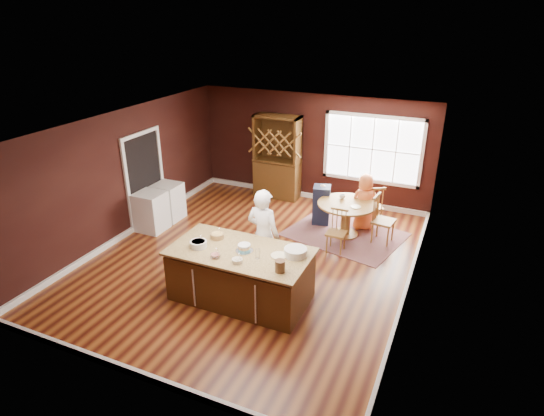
{
  "coord_description": "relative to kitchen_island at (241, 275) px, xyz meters",
  "views": [
    {
      "loc": [
        3.52,
        -7.03,
        4.58
      ],
      "look_at": [
        0.3,
        0.27,
        1.05
      ],
      "focal_mm": 30.0,
      "sensor_mm": 36.0,
      "label": 1
    }
  ],
  "objects": [
    {
      "name": "dryer",
      "position": [
        -3.04,
        2.18,
        -0.01
      ],
      "size": [
        0.59,
        0.57,
        0.86
      ],
      "primitive_type": "cube",
      "color": "silver",
      "rests_on": "ground"
    },
    {
      "name": "baker",
      "position": [
        0.1,
        0.71,
        0.44
      ],
      "size": [
        0.68,
        0.49,
        1.76
      ],
      "primitive_type": "imported",
      "rotation": [
        0.0,
        0.0,
        3.03
      ],
      "color": "white",
      "rests_on": "ground"
    },
    {
      "name": "layer_cake",
      "position": [
        0.07,
        0.01,
        0.54
      ],
      "size": [
        0.29,
        0.29,
        0.12
      ],
      "primitive_type": null,
      "color": "white",
      "rests_on": "kitchen_island"
    },
    {
      "name": "bowl_blue",
      "position": [
        -0.69,
        -0.17,
        0.54
      ],
      "size": [
        0.28,
        0.28,
        0.11
      ],
      "primitive_type": "cylinder",
      "color": "white",
      "rests_on": "kitchen_island"
    },
    {
      "name": "toy_figurine",
      "position": [
        0.77,
        -0.2,
        0.52
      ],
      "size": [
        0.05,
        0.05,
        0.08
      ],
      "primitive_type": null,
      "color": "yellow",
      "rests_on": "kitchen_island"
    },
    {
      "name": "high_chair",
      "position": [
        0.31,
        3.38,
        0.03
      ],
      "size": [
        0.46,
        0.46,
        0.94
      ],
      "primitive_type": null,
      "rotation": [
        0.0,
        0.0,
        0.25
      ],
      "color": "#171B36",
      "rests_on": "ground"
    },
    {
      "name": "chair_north",
      "position": [
        1.41,
        3.75,
        0.06
      ],
      "size": [
        0.56,
        0.55,
        1.0
      ],
      "primitive_type": null,
      "rotation": [
        0.0,
        0.0,
        3.67
      ],
      "color": "brown",
      "rests_on": "ground"
    },
    {
      "name": "room_shell",
      "position": [
        -0.4,
        1.26,
        0.91
      ],
      "size": [
        7.0,
        7.0,
        7.0
      ],
      "color": "brown",
      "rests_on": "ground"
    },
    {
      "name": "kitchen_island",
      "position": [
        0.0,
        0.0,
        0.0
      ],
      "size": [
        2.34,
        1.23,
        0.92
      ],
      "color": "#472F11",
      "rests_on": "ground"
    },
    {
      "name": "window",
      "position": [
        1.1,
        4.73,
        1.06
      ],
      "size": [
        2.36,
        0.1,
        1.66
      ],
      "primitive_type": null,
      "color": "white",
      "rests_on": "room_shell"
    },
    {
      "name": "dinner_plate",
      "position": [
        0.66,
        0.09,
        0.49
      ],
      "size": [
        0.27,
        0.27,
        0.02
      ],
      "primitive_type": "cylinder",
      "color": "#EEE69C",
      "rests_on": "kitchen_island"
    },
    {
      "name": "chair_south",
      "position": [
        1.01,
        2.22,
        0.01
      ],
      "size": [
        0.39,
        0.37,
        0.91
      ],
      "primitive_type": null,
      "rotation": [
        0.0,
        0.0,
        0.01
      ],
      "color": "brown",
      "rests_on": "ground"
    },
    {
      "name": "white_tub",
      "position": [
        0.89,
        0.22,
        0.55
      ],
      "size": [
        0.37,
        0.37,
        0.13
      ],
      "primitive_type": "cylinder",
      "color": "white",
      "rests_on": "kitchen_island"
    },
    {
      "name": "washer",
      "position": [
        -3.04,
        1.54,
        -0.0
      ],
      "size": [
        0.6,
        0.58,
        0.88
      ],
      "primitive_type": "cube",
      "color": "white",
      "rests_on": "ground"
    },
    {
      "name": "bowl_yellow",
      "position": [
        -0.56,
        0.24,
        0.53
      ],
      "size": [
        0.24,
        0.24,
        0.09
      ],
      "primitive_type": "cylinder",
      "color": "#AC8C3A",
      "rests_on": "kitchen_island"
    },
    {
      "name": "doorway",
      "position": [
        -3.37,
        1.86,
        0.59
      ],
      "size": [
        0.08,
        1.26,
        2.13
      ],
      "primitive_type": null,
      "color": "white",
      "rests_on": "room_shell"
    },
    {
      "name": "seated_woman",
      "position": [
        1.27,
        3.48,
        0.21
      ],
      "size": [
        0.75,
        0.67,
        1.29
      ],
      "primitive_type": "imported",
      "rotation": [
        0.0,
        0.0,
        3.66
      ],
      "color": "orange",
      "rests_on": "ground"
    },
    {
      "name": "drinking_glass",
      "position": [
        0.37,
        -0.1,
        0.56
      ],
      "size": [
        0.08,
        0.08,
        0.17
      ],
      "primitive_type": "cylinder",
      "color": "white",
      "rests_on": "kitchen_island"
    },
    {
      "name": "table_plate",
      "position": [
        1.22,
        2.9,
        0.32
      ],
      "size": [
        0.22,
        0.22,
        0.02
      ],
      "primitive_type": "cylinder",
      "color": "beige",
      "rests_on": "dining_table"
    },
    {
      "name": "stoneware_crock",
      "position": [
        0.85,
        -0.33,
        0.58
      ],
      "size": [
        0.16,
        0.16,
        0.19
      ],
      "primitive_type": "cylinder",
      "color": "brown",
      "rests_on": "kitchen_island"
    },
    {
      "name": "rug",
      "position": [
        0.99,
        3.03,
        -0.43
      ],
      "size": [
        2.71,
        2.32,
        0.01
      ],
      "primitive_type": "cube",
      "rotation": [
        0.0,
        0.0,
        -0.23
      ],
      "color": "brown",
      "rests_on": "ground"
    },
    {
      "name": "bowl_olive",
      "position": [
        0.14,
        -0.36,
        0.51
      ],
      "size": [
        0.17,
        0.17,
        0.06
      ],
      "primitive_type": "cylinder",
      "color": "beige",
      "rests_on": "kitchen_island"
    },
    {
      "name": "hutch",
      "position": [
        -1.25,
        4.48,
        0.64
      ],
      "size": [
        1.17,
        0.49,
        2.15
      ],
      "primitive_type": "cube",
      "color": "#391E13",
      "rests_on": "ground"
    },
    {
      "name": "toddler",
      "position": [
        0.24,
        3.38,
        0.37
      ],
      "size": [
        0.18,
        0.14,
        0.26
      ],
      "primitive_type": null,
      "color": "#8CA5BF",
      "rests_on": "high_chair"
    },
    {
      "name": "table_cup",
      "position": [
        0.83,
        3.23,
        0.36
      ],
      "size": [
        0.14,
        0.14,
        0.1
      ],
      "primitive_type": "imported",
      "rotation": [
        0.0,
        0.0,
        -0.11
      ],
      "color": "silver",
      "rests_on": "dining_table"
    },
    {
      "name": "chair_east",
      "position": [
        1.8,
        3.02,
        0.09
      ],
      "size": [
        0.47,
        0.49,
        1.05
      ],
      "primitive_type": null,
      "rotation": [
        0.0,
        0.0,
        1.45
      ],
      "color": "brown",
      "rests_on": "ground"
    },
    {
      "name": "bowl_pink",
      "position": [
        -0.26,
        -0.36,
        0.51
      ],
      "size": [
        0.17,
        0.17,
        0.06
      ],
      "primitive_type": "cylinder",
      "color": "white",
      "rests_on": "kitchen_island"
    },
    {
      "name": "dining_table",
      "position": [
        0.99,
        3.03,
        0.1
      ],
      "size": [
        1.25,
        1.25,
        0.75
      ],
      "color": "olive",
      "rests_on": "ground"
    }
  ]
}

